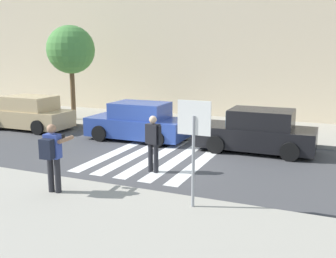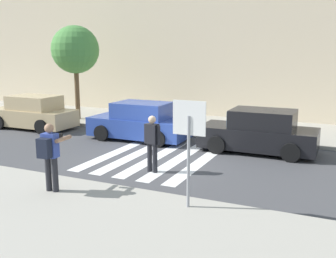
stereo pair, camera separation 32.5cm
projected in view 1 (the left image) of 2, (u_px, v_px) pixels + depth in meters
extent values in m
plane|color=#424244|center=(154.00, 158.00, 13.41)|extent=(120.00, 120.00, 0.00)
cube|color=#9E998C|center=(22.00, 232.00, 7.81)|extent=(60.00, 6.00, 0.14)
cube|color=#9E998C|center=(207.00, 126.00, 18.81)|extent=(60.00, 4.80, 0.14)
cube|color=beige|center=(232.00, 45.00, 22.02)|extent=(56.00, 4.00, 7.77)
cube|color=silver|center=(117.00, 152.00, 14.21)|extent=(0.44, 5.20, 0.01)
cube|color=silver|center=(136.00, 154.00, 13.90)|extent=(0.44, 5.20, 0.01)
cube|color=silver|center=(157.00, 157.00, 13.59)|extent=(0.44, 5.20, 0.01)
cube|color=silver|center=(178.00, 159.00, 13.28)|extent=(0.44, 5.20, 0.01)
cube|color=silver|center=(201.00, 162.00, 12.97)|extent=(0.44, 5.20, 0.01)
cylinder|color=gray|center=(193.00, 162.00, 8.71)|extent=(0.07, 0.07, 2.09)
cube|color=white|center=(194.00, 118.00, 8.52)|extent=(0.76, 0.03, 0.76)
cube|color=red|center=(194.00, 118.00, 8.54)|extent=(0.66, 0.02, 0.66)
cylinder|color=#232328|center=(51.00, 175.00, 9.77)|extent=(0.15, 0.15, 0.88)
cylinder|color=#232328|center=(58.00, 175.00, 9.70)|extent=(0.15, 0.15, 0.88)
cube|color=#33479E|center=(53.00, 146.00, 9.59)|extent=(0.40, 0.27, 0.60)
sphere|color=#A37556|center=(51.00, 129.00, 9.50)|extent=(0.23, 0.23, 0.23)
cylinder|color=#A37556|center=(49.00, 138.00, 9.84)|extent=(0.14, 0.59, 0.10)
cylinder|color=#A37556|center=(66.00, 140.00, 9.69)|extent=(0.14, 0.59, 0.10)
cube|color=black|center=(62.00, 136.00, 9.93)|extent=(0.15, 0.11, 0.10)
cube|color=black|center=(47.00, 149.00, 9.38)|extent=(0.33, 0.22, 0.48)
cylinder|color=#232328|center=(151.00, 157.00, 11.86)|extent=(0.15, 0.15, 0.88)
cylinder|color=#232328|center=(156.00, 158.00, 11.75)|extent=(0.15, 0.15, 0.88)
cube|color=black|center=(153.00, 134.00, 11.66)|extent=(0.42, 0.30, 0.60)
sphere|color=beige|center=(153.00, 120.00, 11.57)|extent=(0.23, 0.23, 0.23)
cylinder|color=black|center=(147.00, 134.00, 11.79)|extent=(0.10, 0.10, 0.58)
cylinder|color=black|center=(160.00, 135.00, 11.53)|extent=(0.10, 0.10, 0.58)
cube|color=tan|center=(29.00, 118.00, 18.29)|extent=(4.10, 1.70, 0.76)
cube|color=tan|center=(30.00, 103.00, 18.10)|extent=(2.20, 1.56, 0.64)
cube|color=slate|center=(12.00, 102.00, 18.51)|extent=(0.10, 1.50, 0.54)
cube|color=slate|center=(47.00, 104.00, 17.72)|extent=(0.10, 1.50, 0.51)
cylinder|color=black|center=(21.00, 118.00, 19.59)|extent=(0.64, 0.22, 0.64)
cylinder|color=black|center=(38.00, 127.00, 17.08)|extent=(0.64, 0.22, 0.64)
cylinder|color=black|center=(63.00, 121.00, 18.61)|extent=(0.64, 0.22, 0.64)
cube|color=#284293|center=(137.00, 127.00, 16.10)|extent=(4.10, 1.70, 0.76)
cube|color=#284293|center=(140.00, 110.00, 15.90)|extent=(2.20, 1.56, 0.64)
cube|color=slate|center=(117.00, 109.00, 16.31)|extent=(0.10, 1.50, 0.54)
cube|color=slate|center=(162.00, 112.00, 15.53)|extent=(0.10, 1.50, 0.51)
cylinder|color=black|center=(100.00, 133.00, 15.86)|extent=(0.64, 0.22, 0.64)
cylinder|color=black|center=(121.00, 126.00, 17.39)|extent=(0.64, 0.22, 0.64)
cylinder|color=black|center=(157.00, 139.00, 14.88)|extent=(0.64, 0.22, 0.64)
cylinder|color=black|center=(174.00, 131.00, 16.41)|extent=(0.64, 0.22, 0.64)
cube|color=black|center=(256.00, 137.00, 14.22)|extent=(4.10, 1.70, 0.76)
cube|color=black|center=(261.00, 118.00, 14.02)|extent=(2.20, 1.56, 0.64)
cube|color=slate|center=(232.00, 116.00, 14.43)|extent=(0.10, 1.50, 0.54)
cube|color=slate|center=(290.00, 120.00, 13.65)|extent=(0.10, 1.50, 0.51)
cylinder|color=black|center=(216.00, 145.00, 13.98)|extent=(0.64, 0.22, 0.64)
cylinder|color=black|center=(228.00, 135.00, 15.52)|extent=(0.64, 0.22, 0.64)
cylinder|color=black|center=(290.00, 152.00, 13.00)|extent=(0.64, 0.22, 0.64)
cylinder|color=black|center=(295.00, 141.00, 14.53)|extent=(0.64, 0.22, 0.64)
cylinder|color=brown|center=(73.00, 92.00, 19.93)|extent=(0.24, 0.24, 2.80)
sphere|color=#47843D|center=(71.00, 50.00, 19.51)|extent=(2.39, 2.39, 2.39)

